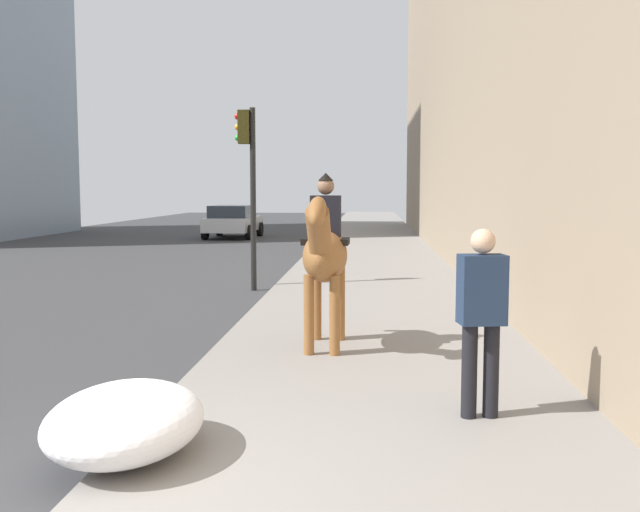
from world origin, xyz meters
TOP-DOWN VIEW (x-y plane):
  - mounted_horse_near at (4.91, -1.45)m, footprint 2.15×0.61m
  - pedestrian_greeting at (2.21, -3.02)m, footprint 0.32×0.43m
  - car_near_lane at (27.11, 4.00)m, footprint 4.15×2.23m
  - traffic_light_near_curb at (10.86, 0.53)m, footprint 0.20×0.44m
  - snow_pile_near at (1.09, -0.15)m, footprint 1.54×1.18m

SIDE VIEW (x-z plane):
  - snow_pile_near at x=1.09m, z-range 0.12..0.65m
  - car_near_lane at x=27.11m, z-range 0.04..1.48m
  - pedestrian_greeting at x=2.21m, z-range 0.25..1.95m
  - mounted_horse_near at x=4.91m, z-range 0.23..2.48m
  - traffic_light_near_curb at x=10.86m, z-range 0.66..4.51m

